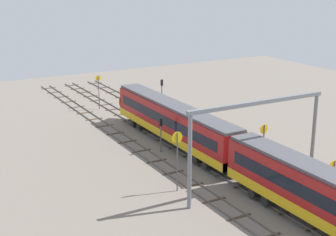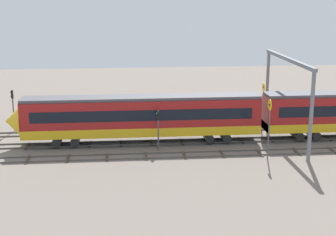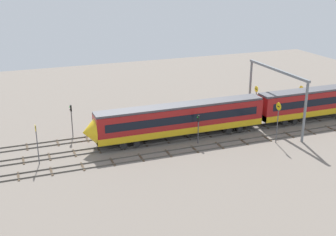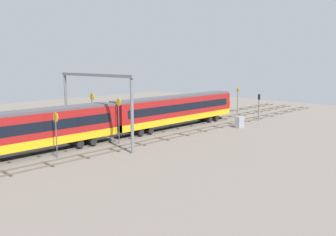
# 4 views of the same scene
# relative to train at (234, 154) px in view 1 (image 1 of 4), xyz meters

# --- Properties ---
(ground_plane) EXTENTS (103.98, 103.98, 0.00)m
(ground_plane) POSITION_rel_train_xyz_m (6.16, 0.00, -2.66)
(ground_plane) COLOR slate
(track_near_foreground) EXTENTS (87.98, 2.40, 0.16)m
(track_near_foreground) POSITION_rel_train_xyz_m (6.16, -4.32, -2.59)
(track_near_foreground) COLOR #59544C
(track_near_foreground) RESTS_ON ground
(track_with_train) EXTENTS (87.98, 2.40, 0.16)m
(track_with_train) POSITION_rel_train_xyz_m (6.16, 0.00, -2.59)
(track_with_train) COLOR #59544C
(track_with_train) RESTS_ON ground
(track_middle) EXTENTS (87.98, 2.40, 0.16)m
(track_middle) POSITION_rel_train_xyz_m (6.16, 4.32, -2.59)
(track_middle) COLOR #59544C
(track_middle) RESTS_ON ground
(train) EXTENTS (50.40, 3.24, 4.80)m
(train) POSITION_rel_train_xyz_m (0.00, 0.00, 0.00)
(train) COLOR maroon
(train) RESTS_ON ground
(overhead_gantry) EXTENTS (0.40, 14.62, 8.65)m
(overhead_gantry) POSITION_rel_train_xyz_m (-3.17, -0.01, 3.60)
(overhead_gantry) COLOR slate
(overhead_gantry) RESTS_ON ground
(speed_sign_near_foreground) EXTENTS (0.14, 1.06, 5.72)m
(speed_sign_near_foreground) POSITION_rel_train_xyz_m (0.42, 6.12, 1.15)
(speed_sign_near_foreground) COLOR #4C4C51
(speed_sign_near_foreground) RESTS_ON ground
(speed_sign_mid_trackside) EXTENTS (0.14, 1.02, 4.83)m
(speed_sign_mid_trackside) POSITION_rel_train_xyz_m (-9.89, -2.65, 0.58)
(speed_sign_mid_trackside) COLOR #4C4C51
(speed_sign_mid_trackside) RESTS_ON ground
(speed_sign_far_trackside) EXTENTS (0.14, 0.82, 5.07)m
(speed_sign_far_trackside) POSITION_rel_train_xyz_m (31.11, 1.62, 0.55)
(speed_sign_far_trackside) COLOR #4C4C51
(speed_sign_far_trackside) RESTS_ON ground
(speed_sign_distant_end) EXTENTS (0.14, 0.93, 5.67)m
(speed_sign_distant_end) POSITION_rel_train_xyz_m (-1.40, -2.34, 1.00)
(speed_sign_distant_end) COLOR #4C4C51
(speed_sign_distant_end) RESTS_ON ground
(signal_light_trackside_approach) EXTENTS (0.31, 0.32, 4.62)m
(signal_light_trackside_approach) POSITION_rel_train_xyz_m (25.83, -6.04, 0.37)
(signal_light_trackside_approach) COLOR #4C4C51
(signal_light_trackside_approach) RESTS_ON ground
(signal_light_trackside_departure) EXTENTS (0.31, 0.32, 3.98)m
(signal_light_trackside_departure) POSITION_rel_train_xyz_m (10.36, 2.46, -0.02)
(signal_light_trackside_departure) COLOR #4C4C51
(signal_light_trackside_departure) RESTS_ON ground
(relay_cabinet) EXTENTS (1.50, 0.77, 1.73)m
(relay_cabinet) POSITION_rel_train_xyz_m (18.37, -7.08, -1.79)
(relay_cabinet) COLOR gray
(relay_cabinet) RESTS_ON ground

